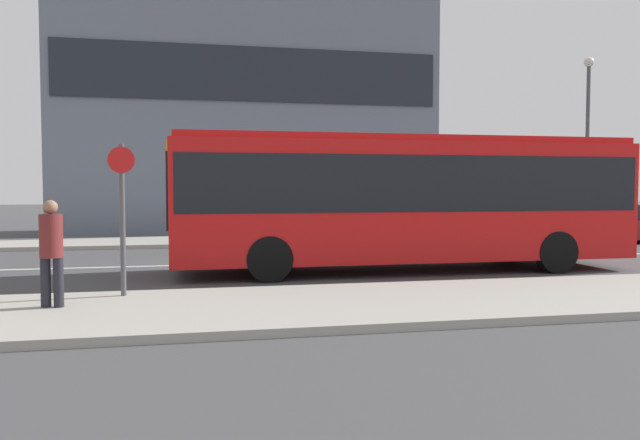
# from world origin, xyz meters

# --- Properties ---
(ground_plane) EXTENTS (120.00, 120.00, 0.00)m
(ground_plane) POSITION_xyz_m (0.00, 0.00, 0.00)
(ground_plane) COLOR #444447
(sidewalk_near) EXTENTS (44.00, 3.50, 0.13)m
(sidewalk_near) POSITION_xyz_m (0.00, -6.25, 0.07)
(sidewalk_near) COLOR #A39E93
(sidewalk_near) RESTS_ON ground_plane
(sidewalk_far) EXTENTS (44.00, 3.50, 0.13)m
(sidewalk_far) POSITION_xyz_m (0.00, 6.25, 0.07)
(sidewalk_far) COLOR #A39E93
(sidewalk_far) RESTS_ON ground_plane
(lane_centerline) EXTENTS (41.80, 0.16, 0.01)m
(lane_centerline) POSITION_xyz_m (0.00, 0.00, 0.00)
(lane_centerline) COLOR silver
(lane_centerline) RESTS_ON ground_plane
(city_bus) EXTENTS (10.65, 2.64, 3.11)m
(city_bus) POSITION_xyz_m (3.45, -2.02, 1.79)
(city_bus) COLOR red
(city_bus) RESTS_ON ground_plane
(parked_car_0) EXTENTS (4.66, 1.88, 1.36)m
(parked_car_0) POSITION_xyz_m (14.31, 3.53, 0.64)
(parked_car_0) COLOR maroon
(parked_car_0) RESTS_ON ground_plane
(pedestrian_near_stop) EXTENTS (0.34, 0.34, 1.64)m
(pedestrian_near_stop) POSITION_xyz_m (-3.50, -5.84, 1.06)
(pedestrian_near_stop) COLOR #23232D
(pedestrian_near_stop) RESTS_ON sidewalk_near
(bus_stop_sign) EXTENTS (0.44, 0.12, 2.55)m
(bus_stop_sign) POSITION_xyz_m (-2.53, -5.02, 1.63)
(bus_stop_sign) COLOR #4C4C51
(bus_stop_sign) RESTS_ON sidewalk_near
(street_lamp) EXTENTS (0.36, 0.36, 6.70)m
(street_lamp) POSITION_xyz_m (13.34, 5.14, 4.23)
(street_lamp) COLOR #4C4C51
(street_lamp) RESTS_ON sidewalk_far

